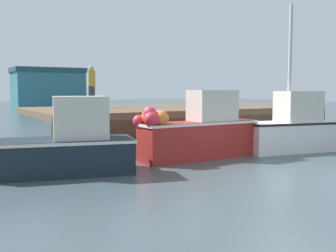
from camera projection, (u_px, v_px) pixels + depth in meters
The scene contains 8 objects.
ground at pixel (291, 179), 10.31m from camera, with size 120.00×160.00×0.10m.
pier at pixel (179, 113), 17.95m from camera, with size 12.69×6.41×1.46m.
fishing_boat_near_left at pixel (68, 146), 10.68m from camera, with size 3.90×2.37×2.06m.
fishing_boat_near_right at pixel (199, 131), 13.03m from camera, with size 4.33×1.22×2.22m.
fishing_boat_mid at pixel (291, 128), 14.52m from camera, with size 3.50×1.89×5.23m.
rowboat at pixel (290, 140), 16.63m from camera, with size 2.06×1.10×0.34m.
dockworker at pixel (92, 86), 17.43m from camera, with size 0.34×0.34×1.83m.
warehouse at pixel (48, 89), 43.90m from camera, with size 7.40×4.80×4.60m.
Camera 1 is at (-7.86, -7.16, 2.22)m, focal length 43.00 mm.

